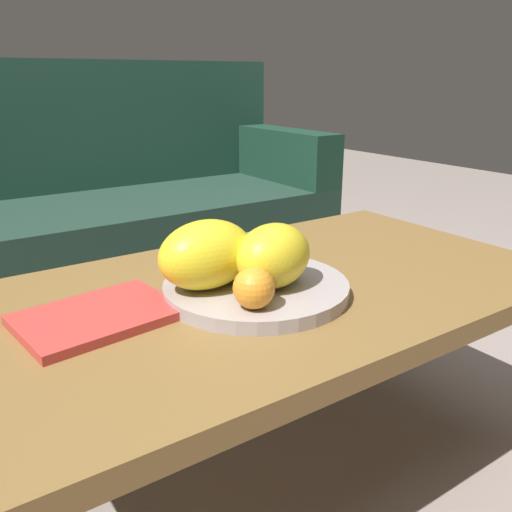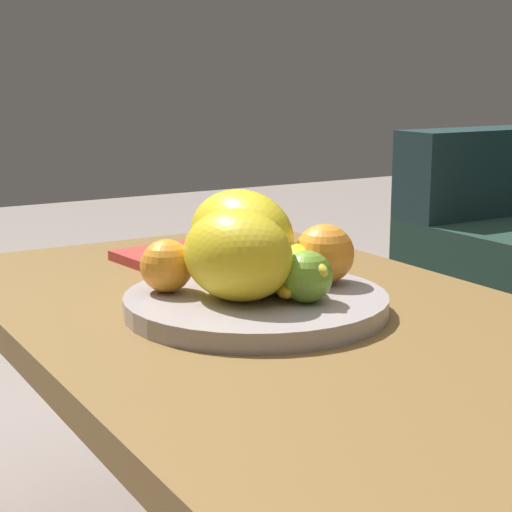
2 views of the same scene
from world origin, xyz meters
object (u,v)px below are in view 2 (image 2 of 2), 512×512
(melon_smaller_beside, at_px, (237,255))
(banana_bunch, at_px, (288,270))
(coffee_table, at_px, (295,354))
(magazine, at_px, (195,261))
(apple_front, at_px, (307,277))
(orange_left, at_px, (324,254))
(fruit_bowl, at_px, (256,303))
(melon_large_front, at_px, (241,234))
(orange_front, at_px, (167,266))

(melon_smaller_beside, relative_size, banana_bunch, 0.92)
(coffee_table, bearing_deg, banana_bunch, 161.67)
(banana_bunch, bearing_deg, magazine, 177.19)
(melon_smaller_beside, bearing_deg, apple_front, 51.89)
(orange_left, height_order, banana_bunch, orange_left)
(fruit_bowl, bearing_deg, apple_front, 26.64)
(melon_large_front, distance_m, magazine, 0.21)
(fruit_bowl, relative_size, orange_left, 4.22)
(fruit_bowl, relative_size, apple_front, 5.25)
(fruit_bowl, bearing_deg, orange_front, -126.02)
(coffee_table, height_order, melon_large_front, melon_large_front)
(fruit_bowl, distance_m, melon_large_front, 0.12)
(coffee_table, distance_m, orange_left, 0.15)
(orange_left, distance_m, banana_bunch, 0.07)
(melon_large_front, distance_m, orange_front, 0.13)
(orange_front, relative_size, banana_bunch, 0.41)
(coffee_table, distance_m, apple_front, 0.11)
(banana_bunch, bearing_deg, melon_smaller_beside, -92.38)
(coffee_table, relative_size, banana_bunch, 7.03)
(orange_left, bearing_deg, melon_large_front, -137.20)
(melon_large_front, height_order, banana_bunch, melon_large_front)
(banana_bunch, bearing_deg, coffee_table, -18.33)
(magazine, bearing_deg, orange_front, -41.67)
(apple_front, distance_m, magazine, 0.35)
(coffee_table, height_order, orange_front, orange_front)
(melon_large_front, bearing_deg, coffee_table, -0.22)
(orange_left, xyz_separation_m, banana_bunch, (0.02, -0.07, -0.01))
(banana_bunch, bearing_deg, orange_left, 103.77)
(coffee_table, relative_size, melon_large_front, 6.54)
(orange_front, relative_size, orange_left, 0.85)
(coffee_table, relative_size, magazine, 4.72)
(orange_front, bearing_deg, banana_bunch, 57.61)
(orange_front, relative_size, magazine, 0.28)
(apple_front, bearing_deg, orange_left, 132.15)
(melon_large_front, bearing_deg, apple_front, 1.88)
(coffee_table, distance_m, melon_large_front, 0.19)
(apple_front, xyz_separation_m, banana_bunch, (-0.05, 0.01, -0.00))
(coffee_table, bearing_deg, apple_front, 18.28)
(orange_left, bearing_deg, coffee_table, -57.70)
(fruit_bowl, bearing_deg, banana_bunch, 67.66)
(coffee_table, xyz_separation_m, apple_front, (0.02, 0.01, 0.10))
(orange_front, distance_m, banana_bunch, 0.16)
(orange_front, height_order, banana_bunch, orange_front)
(fruit_bowl, bearing_deg, melon_smaller_beside, -69.65)
(melon_large_front, distance_m, melon_smaller_beside, 0.12)
(melon_large_front, height_order, magazine, melon_large_front)
(fruit_bowl, distance_m, orange_front, 0.13)
(banana_bunch, relative_size, magazine, 0.67)
(orange_left, height_order, magazine, orange_left)
(melon_large_front, bearing_deg, melon_smaller_beside, -32.43)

